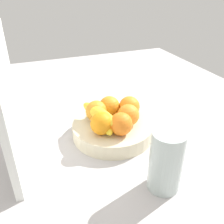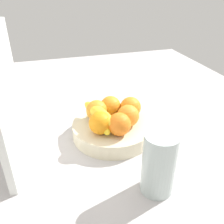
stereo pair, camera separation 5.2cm
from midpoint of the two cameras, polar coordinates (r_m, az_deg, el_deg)
ground_plane at (r=80.34cm, az=2.32°, el=-6.75°), size 180.00×140.00×3.00cm
fruit_bowl at (r=79.12cm, az=1.89°, el=-4.02°), size 25.69×25.69×4.61cm
orange_front_left at (r=75.35cm, az=5.73°, el=-0.91°), size 6.80×6.80×6.80cm
orange_front_right at (r=80.26cm, az=6.18°, el=1.08°), size 6.80×6.80×6.80cm
orange_center at (r=80.37cm, az=1.52°, el=1.30°), size 6.80×6.80×6.80cm
orange_back_left at (r=77.84cm, az=-1.63°, el=0.30°), size 6.80×6.80×6.80cm
orange_back_right at (r=71.41cm, az=-0.63°, el=-2.61°), size 6.80×6.80×6.80cm
orange_top_stack at (r=71.09cm, az=4.12°, el=-2.85°), size 6.80×6.80×6.80cm
banana_bunch at (r=75.22cm, az=-0.76°, el=-1.08°), size 17.44×8.94×6.20cm
cutting_board at (r=65.67cm, az=-21.08°, el=2.21°), size 28.06×3.82×36.00cm
thermos_tumbler at (r=58.92cm, az=13.38°, el=-11.68°), size 7.82×7.82×15.81cm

